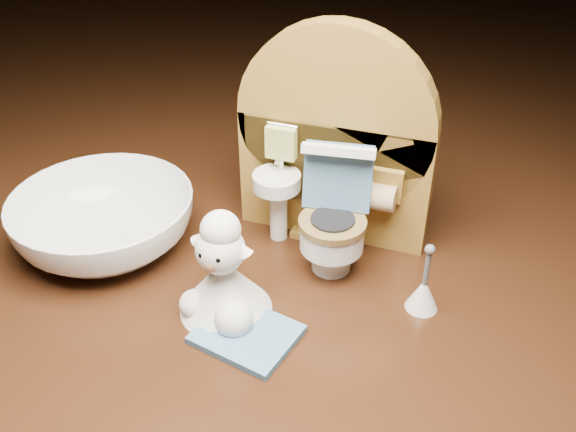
% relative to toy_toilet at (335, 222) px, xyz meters
% --- Properties ---
extents(backdrop_panel, '(0.13, 0.05, 0.15)m').
position_rel_toy_toilet_xyz_m(backdrop_panel, '(-0.01, 0.03, 0.04)').
color(backdrop_panel, olive).
rests_on(backdrop_panel, ground).
extents(toy_toilet, '(0.05, 0.06, 0.09)m').
position_rel_toy_toilet_xyz_m(toy_toilet, '(0.00, 0.00, 0.00)').
color(toy_toilet, white).
rests_on(toy_toilet, ground).
extents(bath_mat, '(0.06, 0.06, 0.00)m').
position_rel_toy_toilet_xyz_m(bath_mat, '(-0.03, -0.09, -0.03)').
color(bath_mat, teal).
rests_on(bath_mat, ground).
extents(toilet_brush, '(0.02, 0.02, 0.05)m').
position_rel_toy_toilet_xyz_m(toilet_brush, '(0.06, -0.03, -0.02)').
color(toilet_brush, white).
rests_on(toilet_brush, ground).
extents(plush_lamb, '(0.06, 0.06, 0.07)m').
position_rel_toy_toilet_xyz_m(plush_lamb, '(-0.05, -0.07, -0.01)').
color(plush_lamb, white).
rests_on(plush_lamb, ground).
extents(ceramic_bowl, '(0.13, 0.13, 0.04)m').
position_rel_toy_toilet_xyz_m(ceramic_bowl, '(-0.15, -0.03, -0.01)').
color(ceramic_bowl, white).
rests_on(ceramic_bowl, ground).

